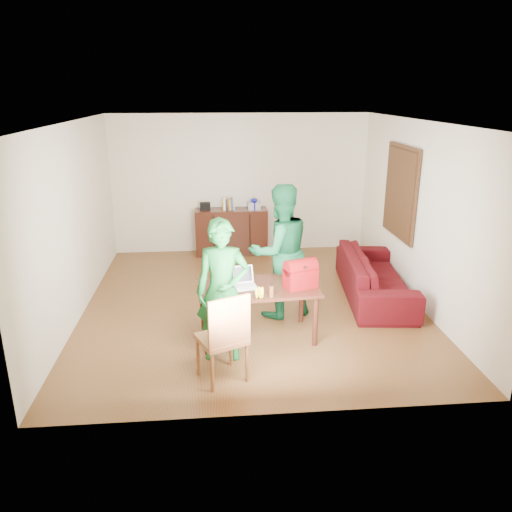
{
  "coord_description": "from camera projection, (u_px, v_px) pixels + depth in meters",
  "views": [
    {
      "loc": [
        -0.57,
        -6.99,
        3.11
      ],
      "look_at": [
        -0.02,
        -0.88,
        1.06
      ],
      "focal_mm": 35.0,
      "sensor_mm": 36.0,
      "label": 1
    }
  ],
  "objects": [
    {
      "name": "person_far",
      "position": [
        280.0,
        252.0,
        6.99
      ],
      "size": [
        1.11,
        0.99,
        1.91
      ],
      "primitive_type": "imported",
      "rotation": [
        0.0,
        0.0,
        3.47
      ],
      "color": "#135931",
      "rests_on": "ground"
    },
    {
      "name": "table",
      "position": [
        257.0,
        293.0,
        6.42
      ],
      "size": [
        1.59,
        0.98,
        0.72
      ],
      "rotation": [
        0.0,
        0.0,
        0.08
      ],
      "color": "black",
      "rests_on": "ground"
    },
    {
      "name": "chair",
      "position": [
        223.0,
        354.0,
        5.55
      ],
      "size": [
        0.63,
        0.62,
        1.07
      ],
      "rotation": [
        0.0,
        0.0,
        0.41
      ],
      "color": "brown",
      "rests_on": "ground"
    },
    {
      "name": "bottle",
      "position": [
        271.0,
        291.0,
        6.04
      ],
      "size": [
        0.07,
        0.07,
        0.16
      ],
      "primitive_type": "cylinder",
      "rotation": [
        0.0,
        0.0,
        0.32
      ],
      "color": "brown",
      "rests_on": "table"
    },
    {
      "name": "red_bag",
      "position": [
        300.0,
        276.0,
        6.32
      ],
      "size": [
        0.46,
        0.35,
        0.3
      ],
      "primitive_type": "cube",
      "rotation": [
        0.0,
        0.0,
        0.33
      ],
      "color": "maroon",
      "rests_on": "table"
    },
    {
      "name": "sofa",
      "position": [
        375.0,
        276.0,
        7.83
      ],
      "size": [
        1.15,
        2.4,
        0.68
      ],
      "primitive_type": "imported",
      "rotation": [
        0.0,
        0.0,
        1.46
      ],
      "color": "#380710",
      "rests_on": "ground"
    },
    {
      "name": "room",
      "position": [
        252.0,
        219.0,
        7.34
      ],
      "size": [
        5.2,
        5.7,
        2.9
      ],
      "color": "#462911",
      "rests_on": "ground"
    },
    {
      "name": "bananas",
      "position": [
        259.0,
        296.0,
        6.03
      ],
      "size": [
        0.15,
        0.1,
        0.06
      ],
      "primitive_type": null,
      "rotation": [
        0.0,
        0.0,
        0.08
      ],
      "color": "gold",
      "rests_on": "table"
    },
    {
      "name": "laptop",
      "position": [
        243.0,
        284.0,
        6.34
      ],
      "size": [
        0.37,
        0.29,
        0.24
      ],
      "rotation": [
        0.0,
        0.0,
        0.17
      ],
      "color": "white",
      "rests_on": "table"
    },
    {
      "name": "person_near",
      "position": [
        223.0,
        291.0,
        5.86
      ],
      "size": [
        0.65,
        0.45,
        1.73
      ],
      "primitive_type": "imported",
      "rotation": [
        0.0,
        0.0,
        -0.05
      ],
      "color": "#12531F",
      "rests_on": "ground"
    }
  ]
}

